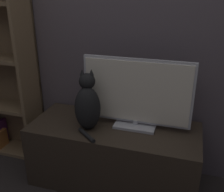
{
  "coord_description": "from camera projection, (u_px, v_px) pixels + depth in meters",
  "views": [
    {
      "loc": [
        0.5,
        -0.74,
        1.45
      ],
      "look_at": [
        -0.01,
        0.9,
        0.74
      ],
      "focal_mm": 42.0,
      "sensor_mm": 36.0,
      "label": 1
    }
  ],
  "objects": [
    {
      "name": "wall_back",
      "position": [
        126.0,
        10.0,
        1.93
      ],
      "size": [
        4.8,
        0.05,
        2.6
      ],
      "color": "#564C51",
      "rests_on": "ground_plane"
    },
    {
      "name": "tv",
      "position": [
        137.0,
        95.0,
        1.88
      ],
      "size": [
        0.79,
        0.18,
        0.52
      ],
      "color": "#B7B7BC",
      "rests_on": "tv_stand"
    },
    {
      "name": "tv_stand",
      "position": [
        114.0,
        154.0,
        2.05
      ],
      "size": [
        1.27,
        0.53,
        0.49
      ],
      "color": "#33281E",
      "rests_on": "ground_plane"
    },
    {
      "name": "cat",
      "position": [
        88.0,
        105.0,
        1.87
      ],
      "size": [
        0.23,
        0.3,
        0.45
      ],
      "rotation": [
        0.0,
        0.0,
        0.29
      ],
      "color": "black",
      "rests_on": "tv_stand"
    }
  ]
}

